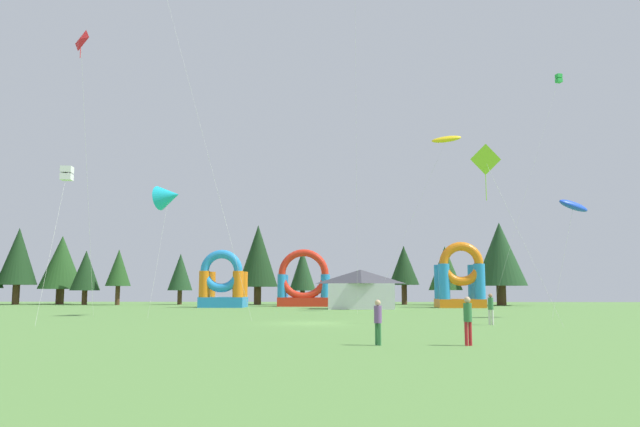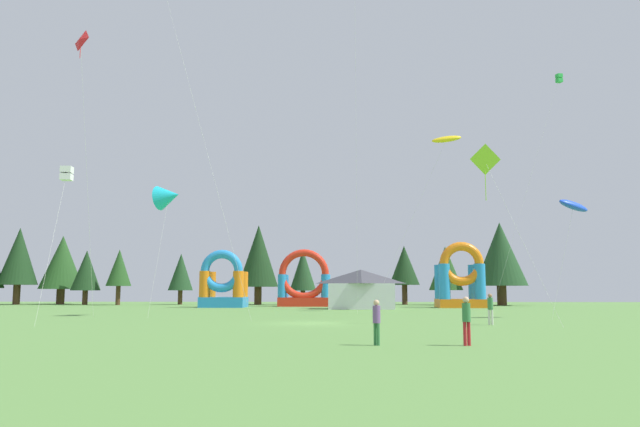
% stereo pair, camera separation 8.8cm
% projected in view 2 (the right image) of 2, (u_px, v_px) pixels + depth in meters
% --- Properties ---
extents(ground_plane, '(120.00, 120.00, 0.00)m').
position_uv_depth(ground_plane, '(311.00, 323.00, 35.56)').
color(ground_plane, '#5B8C42').
extents(kite_cyan_delta, '(2.28, 3.33, 9.77)m').
position_uv_depth(kite_cyan_delta, '(169.00, 196.00, 45.55)').
color(kite_cyan_delta, '#19B7CC').
rests_on(kite_cyan_delta, ground_plane).
extents(kite_yellow_parafoil, '(8.30, 1.20, 16.04)m').
position_uv_depth(kite_yellow_parafoil, '(446.00, 139.00, 56.01)').
color(kite_yellow_parafoil, yellow).
rests_on(kite_yellow_parafoil, ground_plane).
extents(kite_white_box, '(0.85, 4.29, 9.40)m').
position_uv_depth(kite_white_box, '(67.00, 174.00, 37.71)').
color(kite_white_box, white).
rests_on(kite_white_box, ground_plane).
extents(kite_green_box, '(8.40, 2.83, 23.52)m').
position_uv_depth(kite_green_box, '(559.00, 80.00, 62.32)').
color(kite_green_box, green).
rests_on(kite_green_box, ground_plane).
extents(kite_red_diamond, '(1.51, 6.92, 18.31)m').
position_uv_depth(kite_red_diamond, '(80.00, 42.00, 39.44)').
color(kite_red_diamond, red).
rests_on(kite_red_diamond, ground_plane).
extents(kite_lime_diamond, '(3.79, 2.96, 9.96)m').
position_uv_depth(kite_lime_diamond, '(484.00, 162.00, 35.73)').
color(kite_lime_diamond, '#8CD826').
rests_on(kite_lime_diamond, ground_plane).
extents(kite_blue_parafoil, '(3.69, 2.48, 8.39)m').
position_uv_depth(kite_blue_parafoil, '(573.00, 206.00, 42.86)').
color(kite_blue_parafoil, blue).
rests_on(kite_blue_parafoil, ground_plane).
extents(person_midfield, '(0.39, 0.39, 1.70)m').
position_uv_depth(person_midfield, '(466.00, 316.00, 21.68)').
color(person_midfield, '#B21E26').
rests_on(person_midfield, ground_plane).
extents(person_left_edge, '(0.39, 0.39, 1.59)m').
position_uv_depth(person_left_edge, '(377.00, 318.00, 21.80)').
color(person_left_edge, '#33723F').
rests_on(person_left_edge, ground_plane).
extents(person_near_camera, '(0.37, 0.37, 1.72)m').
position_uv_depth(person_near_camera, '(490.00, 306.00, 34.19)').
color(person_near_camera, silver).
rests_on(person_near_camera, ground_plane).
extents(inflatable_yellow_castle, '(4.76, 4.12, 6.14)m').
position_uv_depth(inflatable_yellow_castle, '(223.00, 287.00, 66.75)').
color(inflatable_yellow_castle, '#268CD8').
rests_on(inflatable_yellow_castle, ground_plane).
extents(inflatable_blue_arch, '(5.91, 3.57, 6.47)m').
position_uv_depth(inflatable_blue_arch, '(304.00, 287.00, 70.52)').
color(inflatable_blue_arch, red).
rests_on(inflatable_blue_arch, ground_plane).
extents(inflatable_red_slide, '(4.88, 4.24, 6.93)m').
position_uv_depth(inflatable_red_slide, '(460.00, 282.00, 65.97)').
color(inflatable_red_slide, orange).
rests_on(inflatable_red_slide, ground_plane).
extents(festival_tent, '(6.44, 4.36, 3.90)m').
position_uv_depth(festival_tent, '(361.00, 289.00, 61.68)').
color(festival_tent, silver).
rests_on(festival_tent, ground_plane).
extents(tree_row_1, '(4.89, 4.89, 9.85)m').
position_uv_depth(tree_row_1, '(19.00, 256.00, 79.58)').
color(tree_row_1, '#4C331E').
rests_on(tree_row_1, ground_plane).
extents(tree_row_2, '(5.65, 5.65, 8.96)m').
position_uv_depth(tree_row_2, '(62.00, 263.00, 81.25)').
color(tree_row_2, '#4C331E').
rests_on(tree_row_2, ground_plane).
extents(tree_row_3, '(3.65, 3.65, 6.84)m').
position_uv_depth(tree_row_3, '(86.00, 271.00, 78.05)').
color(tree_row_3, '#4C331E').
rests_on(tree_row_3, ground_plane).
extents(tree_row_4, '(3.09, 3.09, 6.91)m').
position_uv_depth(tree_row_4, '(119.00, 268.00, 77.26)').
color(tree_row_4, '#4C331E').
rests_on(tree_row_4, ground_plane).
extents(tree_row_5, '(3.16, 3.16, 6.53)m').
position_uv_depth(tree_row_5, '(181.00, 272.00, 79.52)').
color(tree_row_5, '#4C331E').
rests_on(tree_row_5, ground_plane).
extents(tree_row_6, '(5.12, 5.12, 10.15)m').
position_uv_depth(tree_row_6, '(258.00, 256.00, 79.14)').
color(tree_row_6, '#4C331E').
rests_on(tree_row_6, ground_plane).
extents(tree_row_7, '(3.39, 3.39, 7.03)m').
position_uv_depth(tree_row_7, '(303.00, 270.00, 78.90)').
color(tree_row_7, '#4C331E').
rests_on(tree_row_7, ground_plane).
extents(tree_row_8, '(3.86, 3.86, 7.50)m').
position_uv_depth(tree_row_8, '(404.00, 266.00, 79.36)').
color(tree_row_8, '#4C331E').
rests_on(tree_row_8, ground_plane).
extents(tree_row_9, '(4.20, 4.20, 7.29)m').
position_uv_depth(tree_row_9, '(446.00, 268.00, 77.17)').
color(tree_row_9, '#4C331E').
rests_on(tree_row_9, ground_plane).
extents(tree_row_10, '(6.30, 6.30, 10.10)m').
position_uv_depth(tree_row_10, '(500.00, 254.00, 75.39)').
color(tree_row_10, '#4C331E').
rests_on(tree_row_10, ground_plane).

